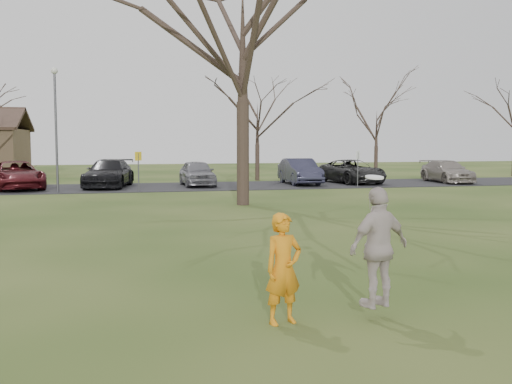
# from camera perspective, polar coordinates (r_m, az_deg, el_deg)

# --- Properties ---
(ground) EXTENTS (120.00, 120.00, 0.00)m
(ground) POSITION_cam_1_polar(r_m,az_deg,el_deg) (9.08, 5.83, -11.64)
(ground) COLOR #1E380F
(ground) RESTS_ON ground
(parking_strip) EXTENTS (62.00, 6.50, 0.04)m
(parking_strip) POSITION_cam_1_polar(r_m,az_deg,el_deg) (33.45, -8.15, 0.51)
(parking_strip) COLOR black
(parking_strip) RESTS_ON ground
(player_defender) EXTENTS (0.66, 0.52, 1.59)m
(player_defender) POSITION_cam_1_polar(r_m,az_deg,el_deg) (8.32, 2.70, -7.52)
(player_defender) COLOR orange
(player_defender) RESTS_ON ground
(car_2) EXTENTS (3.91, 5.91, 1.51)m
(car_2) POSITION_cam_1_polar(r_m,az_deg,el_deg) (33.74, -22.49, 1.54)
(car_2) COLOR #4D1217
(car_2) RESTS_ON parking_strip
(car_3) EXTENTS (3.13, 5.68, 1.56)m
(car_3) POSITION_cam_1_polar(r_m,az_deg,el_deg) (33.61, -14.24, 1.80)
(car_3) COLOR black
(car_3) RESTS_ON parking_strip
(car_4) EXTENTS (1.87, 4.40, 1.48)m
(car_4) POSITION_cam_1_polar(r_m,az_deg,el_deg) (33.80, -5.80, 1.88)
(car_4) COLOR slate
(car_4) RESTS_ON parking_strip
(car_5) EXTENTS (1.71, 4.71, 1.54)m
(car_5) POSITION_cam_1_polar(r_m,az_deg,el_deg) (34.91, 4.33, 2.03)
(car_5) COLOR #28293D
(car_5) RESTS_ON parking_strip
(car_6) EXTENTS (3.11, 5.48, 1.44)m
(car_6) POSITION_cam_1_polar(r_m,az_deg,el_deg) (36.32, 9.38, 2.02)
(car_6) COLOR black
(car_6) RESTS_ON parking_strip
(car_7) EXTENTS (2.27, 4.87, 1.37)m
(car_7) POSITION_cam_1_polar(r_m,az_deg,el_deg) (38.43, 18.25, 1.94)
(car_7) COLOR gray
(car_7) RESTS_ON parking_strip
(catching_play) EXTENTS (1.11, 0.71, 1.92)m
(catching_play) POSITION_cam_1_polar(r_m,az_deg,el_deg) (8.61, 11.97, -5.31)
(catching_play) COLOR #B8A9A5
(catching_play) RESTS_ON ground
(lamp_post) EXTENTS (0.34, 0.34, 6.27)m
(lamp_post) POSITION_cam_1_polar(r_m,az_deg,el_deg) (30.92, -19.07, 7.25)
(lamp_post) COLOR #47474C
(lamp_post) RESTS_ON ground
(sign_yellow) EXTENTS (0.35, 0.35, 2.08)m
(sign_yellow) POSITION_cam_1_polar(r_m,az_deg,el_deg) (30.26, -11.47, 2.71)
(sign_yellow) COLOR #47474C
(sign_yellow) RESTS_ON ground
(sign_white) EXTENTS (0.35, 0.35, 2.08)m
(sign_white) POSITION_cam_1_polar(r_m,az_deg,el_deg) (32.86, 9.96, 2.91)
(sign_white) COLOR #47474C
(sign_white) RESTS_ON ground
(big_tree) EXTENTS (9.00, 9.00, 14.00)m
(big_tree) POSITION_cam_1_polar(r_m,az_deg,el_deg) (24.13, -1.32, 15.50)
(big_tree) COLOR #352821
(big_tree) RESTS_ON ground
(small_tree_row) EXTENTS (55.00, 5.90, 8.50)m
(small_tree_row) POSITION_cam_1_polar(r_m,az_deg,el_deg) (38.98, -2.39, 6.88)
(small_tree_row) COLOR #352821
(small_tree_row) RESTS_ON ground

